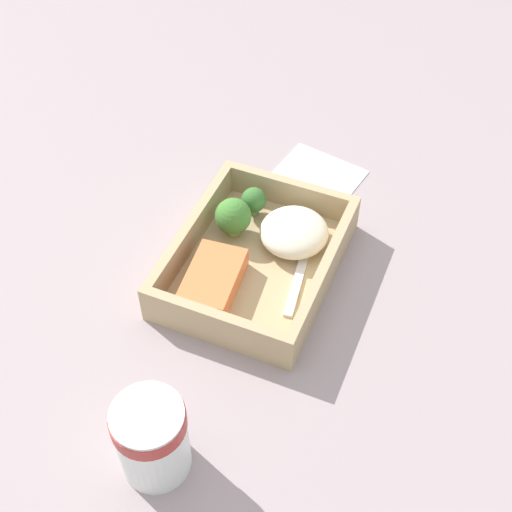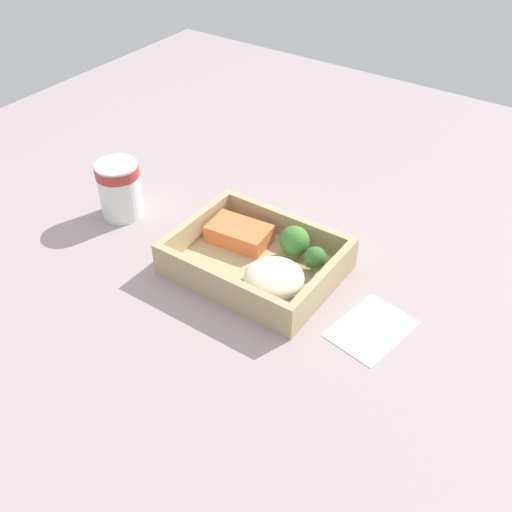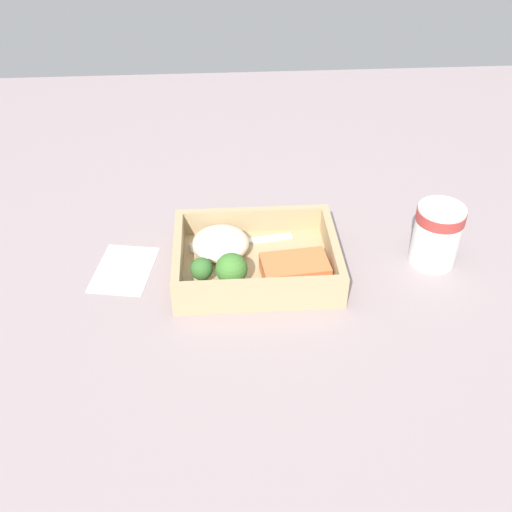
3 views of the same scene
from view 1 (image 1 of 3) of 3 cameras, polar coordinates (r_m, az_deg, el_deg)
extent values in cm
cube|color=gray|center=(89.41, 0.00, -1.57)|extent=(160.00, 160.00, 2.00)
cube|color=tan|center=(88.19, 0.00, -0.90)|extent=(24.26, 18.67, 1.20)
cube|color=tan|center=(84.37, 5.48, -1.47)|extent=(24.26, 1.20, 4.10)
cube|color=tan|center=(88.84, -5.21, 1.86)|extent=(24.26, 1.20, 4.10)
cube|color=tan|center=(79.64, -3.22, -5.48)|extent=(1.20, 16.27, 4.10)
cube|color=tan|center=(93.72, 2.73, 5.10)|extent=(1.20, 16.27, 4.10)
cube|color=orange|center=(84.39, -3.47, -1.96)|extent=(10.17, 6.84, 2.79)
ellipsoid|color=beige|center=(88.91, 3.07, 1.92)|extent=(8.69, 8.61, 3.76)
cylinder|color=#76985D|center=(93.19, -0.18, 3.78)|extent=(1.24, 1.24, 1.57)
sphere|color=#396C2F|center=(92.01, -0.18, 4.52)|extent=(3.27, 3.27, 3.27)
cylinder|color=#7DA250|center=(90.67, -1.81, 2.25)|extent=(1.75, 1.75, 1.80)
sphere|color=#437E30|center=(89.12, -1.84, 3.21)|extent=(4.59, 4.59, 4.59)
cube|color=silver|center=(86.59, 3.55, -1.43)|extent=(12.43, 2.87, 0.44)
cube|color=silver|center=(91.83, 4.58, 2.23)|extent=(3.68, 2.67, 0.44)
cylinder|color=white|center=(71.14, -8.31, -14.29)|extent=(7.00, 7.00, 9.69)
cylinder|color=#B23833|center=(68.01, -8.65, -12.90)|extent=(7.21, 7.21, 1.74)
cube|color=white|center=(101.49, 5.12, 6.63)|extent=(10.14, 12.76, 0.24)
camera|label=2|loc=(0.99, 51.47, 28.82)|focal=42.00mm
camera|label=3|loc=(1.09, -43.56, 33.34)|focal=42.00mm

